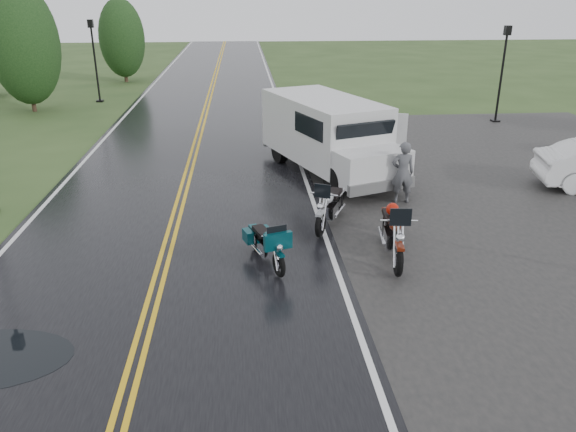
% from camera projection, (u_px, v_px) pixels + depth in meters
% --- Properties ---
extents(ground, '(120.00, 120.00, 0.00)m').
position_uv_depth(ground, '(152.00, 307.00, 10.80)').
color(ground, '#2D471E').
rests_on(ground, ground).
extents(road, '(8.00, 100.00, 0.04)m').
position_uv_depth(road, '(192.00, 160.00, 20.04)').
color(road, black).
rests_on(road, ground).
extents(parking_pad, '(14.00, 24.00, 0.03)m').
position_uv_depth(parking_pad, '(561.00, 200.00, 16.24)').
color(parking_pad, black).
rests_on(parking_pad, ground).
extents(motorcycle_red, '(1.18, 2.54, 1.45)m').
position_uv_depth(motorcycle_red, '(399.00, 247.00, 11.63)').
color(motorcycle_red, '#5A190A').
rests_on(motorcycle_red, ground).
extents(motorcycle_teal, '(1.26, 2.03, 1.13)m').
position_uv_depth(motorcycle_teal, '(279.00, 255.00, 11.65)').
color(motorcycle_teal, '#05353C').
rests_on(motorcycle_teal, ground).
extents(motorcycle_silver, '(1.64, 2.33, 1.30)m').
position_uv_depth(motorcycle_silver, '(321.00, 214.00, 13.53)').
color(motorcycle_silver, '#9D9FA4').
rests_on(motorcycle_silver, ground).
extents(van_white, '(4.46, 6.78, 2.49)m').
position_uv_depth(van_white, '(335.00, 156.00, 16.10)').
color(van_white, silver).
rests_on(van_white, ground).
extents(person_at_van, '(0.67, 0.46, 1.77)m').
position_uv_depth(person_at_van, '(403.00, 174.00, 15.75)').
color(person_at_van, '#4D4E52').
rests_on(person_at_van, ground).
extents(lamp_post_far_left, '(0.37, 0.37, 4.31)m').
position_uv_depth(lamp_post_far_left, '(95.00, 61.00, 29.81)').
color(lamp_post_far_left, black).
rests_on(lamp_post_far_left, ground).
extents(lamp_post_far_right, '(0.37, 0.37, 4.29)m').
position_uv_depth(lamp_post_far_right, '(502.00, 75.00, 25.15)').
color(lamp_post_far_right, black).
rests_on(lamp_post_far_right, ground).
extents(tree_left_mid, '(3.36, 3.36, 5.24)m').
position_uv_depth(tree_left_mid, '(26.00, 58.00, 27.23)').
color(tree_left_mid, '#1E3D19').
rests_on(tree_left_mid, ground).
extents(tree_left_far, '(2.92, 2.92, 4.49)m').
position_uv_depth(tree_left_far, '(123.00, 47.00, 36.44)').
color(tree_left_far, '#1E3D19').
rests_on(tree_left_far, ground).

